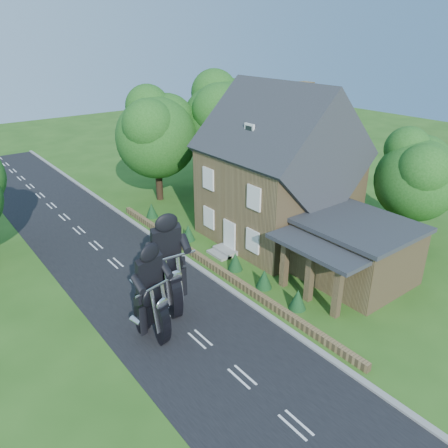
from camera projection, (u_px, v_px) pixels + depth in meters
ground at (200, 339)px, 19.94m from camera, size 120.00×120.00×0.00m
road at (200, 339)px, 19.93m from camera, size 7.00×80.00×0.02m
kerb at (260, 310)px, 21.95m from camera, size 0.30×80.00×0.12m
garden_wall at (211, 265)px, 25.87m from camera, size 0.30×22.00×0.40m
house at (279, 175)px, 28.37m from camera, size 9.54×8.64×10.24m
annex at (354, 251)px, 24.15m from camera, size 7.05×5.94×3.44m
tree_annex_side at (419, 172)px, 27.67m from camera, size 5.64×5.20×7.48m
tree_house_right at (313, 141)px, 33.36m from camera, size 6.51×6.00×8.40m
tree_behind_house at (227, 117)px, 37.01m from camera, size 7.81×7.20×10.08m
tree_behind_left at (160, 130)px, 34.56m from camera, size 6.94×6.40×9.16m
shrub_a at (298, 299)px, 21.95m from camera, size 0.90×0.90×1.10m
shrub_b at (264, 279)px, 23.76m from camera, size 0.90×0.90×1.10m
shrub_c at (235, 261)px, 25.57m from camera, size 0.90×0.90×1.10m
shrub_d at (188, 233)px, 29.19m from camera, size 0.90×0.90×1.10m
shrub_e at (169, 221)px, 31.00m from camera, size 0.90×0.90×1.10m
shrub_f at (152, 210)px, 32.81m from camera, size 0.90×0.90×1.10m
motorcycle_lead at (169, 297)px, 21.70m from camera, size 0.60×1.75×1.60m
motorcycle_follow at (153, 324)px, 19.76m from camera, size 0.73×1.61×1.46m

